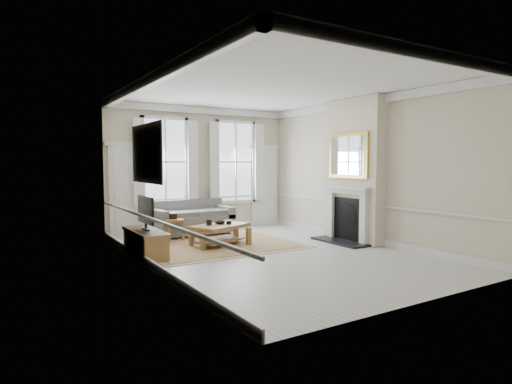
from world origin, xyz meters
TOP-DOWN VIEW (x-y plane):
  - floor at (0.00, 0.00)m, footprint 7.20×7.20m
  - ceiling at (0.00, 0.00)m, footprint 7.20×7.20m
  - back_wall at (0.00, 3.60)m, footprint 5.20×0.00m
  - left_wall at (-2.60, 0.00)m, footprint 0.00×7.20m
  - right_wall at (2.60, 0.00)m, footprint 0.00×7.20m
  - window_left at (-1.05, 3.55)m, footprint 1.26×0.20m
  - window_right at (1.05, 3.55)m, footprint 1.26×0.20m
  - door_left at (-2.05, 3.56)m, footprint 0.90×0.08m
  - door_right at (2.05, 3.56)m, footprint 0.90×0.08m
  - painting at (-2.56, 0.30)m, footprint 0.05×1.66m
  - chimney_breast at (2.43, 0.20)m, footprint 0.35×1.70m
  - hearth at (2.00, 0.20)m, footprint 0.55×1.50m
  - fireplace at (2.20, 0.20)m, footprint 0.21×1.45m
  - mirror at (2.21, 0.20)m, footprint 0.06×1.26m
  - sofa at (-0.51, 3.11)m, footprint 2.03×0.99m
  - side_table at (-1.24, 2.50)m, footprint 0.50×0.50m
  - rug at (-0.58, 1.33)m, footprint 3.50×2.60m
  - coffee_table at (-0.58, 1.33)m, footprint 1.50×1.21m
  - ceramic_pot_a at (-0.83, 1.38)m, footprint 0.12×0.12m
  - ceramic_pot_b at (-0.38, 1.28)m, footprint 0.12×0.12m
  - bowl at (-0.53, 1.43)m, footprint 0.33×0.33m
  - tv_stand at (-2.34, 1.18)m, footprint 0.48×1.50m
  - tv at (-2.32, 1.18)m, footprint 0.08×0.90m

SIDE VIEW (x-z plane):
  - floor at x=0.00m, z-range 0.00..0.00m
  - rug at x=-0.58m, z-range 0.00..0.02m
  - hearth at x=2.00m, z-range 0.00..0.05m
  - tv_stand at x=-2.34m, z-range 0.00..0.54m
  - sofa at x=-0.51m, z-range -0.08..0.82m
  - coffee_table at x=-0.58m, z-range 0.16..0.65m
  - side_table at x=-1.24m, z-range 0.16..0.69m
  - bowl at x=-0.53m, z-range 0.49..0.55m
  - ceramic_pot_b at x=-0.38m, z-range 0.49..0.57m
  - ceramic_pot_a at x=-0.83m, z-range 0.49..0.61m
  - fireplace at x=2.20m, z-range 0.07..1.40m
  - tv at x=-2.32m, z-range 0.59..1.27m
  - door_left at x=-2.05m, z-range 0.00..2.30m
  - door_right at x=2.05m, z-range 0.00..2.30m
  - back_wall at x=0.00m, z-range -0.90..4.30m
  - left_wall at x=-2.60m, z-range -1.90..5.30m
  - right_wall at x=2.60m, z-range -1.90..5.30m
  - chimney_breast at x=2.43m, z-range 0.01..3.39m
  - window_left at x=-1.05m, z-range 0.80..3.00m
  - window_right at x=1.05m, z-range 0.80..3.00m
  - painting at x=-2.56m, z-range 1.52..2.58m
  - mirror at x=2.21m, z-range 1.52..2.58m
  - ceiling at x=0.00m, z-range 3.40..3.40m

